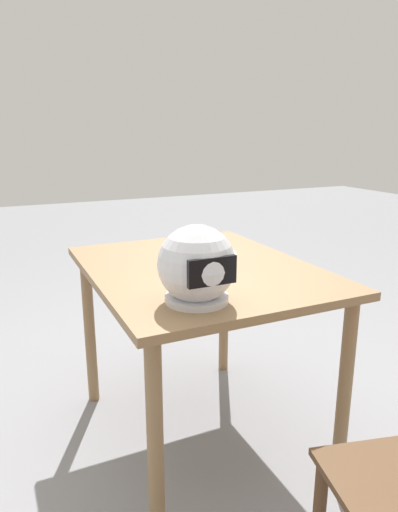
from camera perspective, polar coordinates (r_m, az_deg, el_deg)
name	(u,v)px	position (r m, az deg, el deg)	size (l,w,h in m)	color
ground_plane	(200,434)	(2.14, 0.07, -21.16)	(14.00, 14.00, 0.00)	gray
dining_table	(200,290)	(1.83, 0.07, -4.23)	(0.83, 1.04, 0.76)	olive
pizza_plate	(198,254)	(1.95, -0.07, 0.23)	(0.32, 0.32, 0.01)	white
pizza	(199,250)	(1.94, -0.06, 0.72)	(0.26, 0.26, 0.05)	tan
motorcycle_helmet	(197,266)	(1.40, -0.27, -1.24)	(0.24, 0.24, 0.24)	silver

